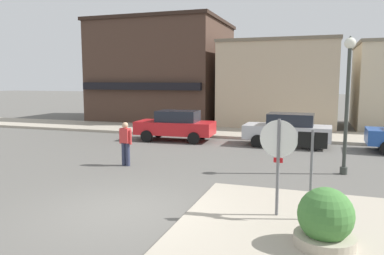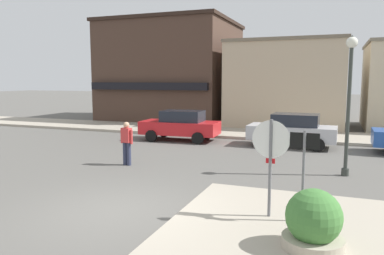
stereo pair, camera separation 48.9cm
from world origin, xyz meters
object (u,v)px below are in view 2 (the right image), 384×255
object	(u,v)px
stop_sign	(270,155)
parked_car_nearest	(181,125)
planter	(313,225)
parked_car_second	(293,130)
pedestrian_crossing_near	(127,142)
lamp_post	(350,85)
one_way_sign	(304,167)

from	to	relation	value
stop_sign	parked_car_nearest	world-z (taller)	stop_sign
planter	parked_car_nearest	world-z (taller)	parked_car_nearest
parked_car_nearest	parked_car_second	bearing A→B (deg)	1.59
parked_car_second	pedestrian_crossing_near	xyz separation A→B (m)	(-5.32, -6.08, 0.06)
lamp_post	parked_car_second	size ratio (longest dim) A/B	1.12
stop_sign	lamp_post	size ratio (longest dim) A/B	0.51
parked_car_nearest	stop_sign	bearing A→B (deg)	-57.72
planter	lamp_post	bearing A→B (deg)	83.70
stop_sign	lamp_post	distance (m)	5.47
parked_car_nearest	parked_car_second	xyz separation A→B (m)	(5.63, 0.16, 0.00)
one_way_sign	parked_car_nearest	bearing A→B (deg)	125.00
stop_sign	one_way_sign	size ratio (longest dim) A/B	1.10
stop_sign	planter	world-z (taller)	stop_sign
lamp_post	parked_car_nearest	world-z (taller)	lamp_post
one_way_sign	parked_car_nearest	world-z (taller)	one_way_sign
stop_sign	pedestrian_crossing_near	distance (m)	6.99
lamp_post	parked_car_second	world-z (taller)	lamp_post
lamp_post	pedestrian_crossing_near	xyz separation A→B (m)	(-7.52, -1.20, -2.09)
one_way_sign	pedestrian_crossing_near	size ratio (longest dim) A/B	1.30
stop_sign	planter	distance (m)	1.89
parked_car_second	planter	bearing A→B (deg)	-82.34
one_way_sign	pedestrian_crossing_near	bearing A→B (deg)	149.48
planter	parked_car_nearest	bearing A→B (deg)	122.90
one_way_sign	planter	size ratio (longest dim) A/B	1.71
lamp_post	parked_car_nearest	xyz separation A→B (m)	(-7.83, 4.72, -2.15)
lamp_post	pedestrian_crossing_near	distance (m)	7.89
one_way_sign	lamp_post	world-z (taller)	lamp_post
pedestrian_crossing_near	one_way_sign	bearing A→B (deg)	-30.52
parked_car_nearest	pedestrian_crossing_near	distance (m)	5.93
parked_car_nearest	one_way_sign	bearing A→B (deg)	-55.00
parked_car_second	lamp_post	bearing A→B (deg)	-65.72
stop_sign	pedestrian_crossing_near	bearing A→B (deg)	146.91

